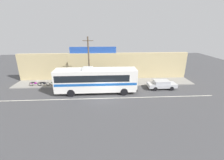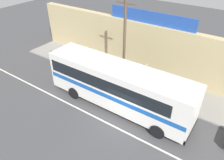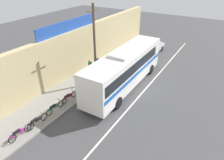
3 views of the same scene
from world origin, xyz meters
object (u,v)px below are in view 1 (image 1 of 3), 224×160
(motorcycle_green, at_px, (56,83))
(motorcycle_red, at_px, (44,83))
(utility_pole, at_px, (89,61))
(motorcycle_black, at_px, (67,83))
(pedestrian_near_shop, at_px, (98,76))
(motorcycle_purple, at_px, (35,83))
(pedestrian_by_curb, at_px, (105,77))
(intercity_bus, at_px, (96,79))
(parked_car, at_px, (162,84))

(motorcycle_green, xyz_separation_m, motorcycle_red, (-1.91, -0.07, 0.00))
(utility_pole, bearing_deg, motorcycle_green, 177.60)
(utility_pole, relative_size, motorcycle_red, 4.11)
(utility_pole, xyz_separation_m, motorcycle_red, (-7.40, 0.16, -3.55))
(motorcycle_black, height_order, motorcycle_red, same)
(motorcycle_green, height_order, pedestrian_near_shop, pedestrian_near_shop)
(motorcycle_purple, bearing_deg, utility_pole, -1.49)
(motorcycle_purple, distance_m, pedestrian_by_curb, 11.42)
(motorcycle_black, height_order, pedestrian_by_curb, pedestrian_by_curb)
(motorcycle_black, distance_m, pedestrian_by_curb, 6.40)
(intercity_bus, bearing_deg, pedestrian_near_shop, 86.62)
(parked_car, bearing_deg, pedestrian_near_shop, 160.92)
(motorcycle_black, bearing_deg, motorcycle_red, -178.01)
(utility_pole, relative_size, motorcycle_purple, 4.12)
(intercity_bus, xyz_separation_m, motorcycle_black, (-4.83, 2.91, -1.50))
(motorcycle_red, bearing_deg, pedestrian_near_shop, 9.93)
(motorcycle_purple, xyz_separation_m, motorcycle_red, (1.44, -0.07, 0.00))
(intercity_bus, relative_size, utility_pole, 1.50)
(motorcycle_purple, distance_m, motorcycle_red, 1.44)
(intercity_bus, distance_m, pedestrian_by_curb, 4.47)
(intercity_bus, bearing_deg, parked_car, 4.94)
(pedestrian_by_curb, bearing_deg, motorcycle_green, -171.02)
(motorcycle_black, bearing_deg, motorcycle_purple, -179.39)
(parked_car, xyz_separation_m, motorcycle_purple, (-20.07, 1.98, -0.17))
(utility_pole, distance_m, motorcycle_red, 8.22)
(intercity_bus, relative_size, parked_car, 2.65)
(motorcycle_red, bearing_deg, parked_car, -5.83)
(pedestrian_near_shop, bearing_deg, motorcycle_purple, -171.85)
(utility_pole, bearing_deg, motorcycle_red, 178.78)
(motorcycle_green, relative_size, pedestrian_near_shop, 1.10)
(motorcycle_green, distance_m, motorcycle_red, 1.91)
(motorcycle_black, distance_m, motorcycle_green, 1.73)
(intercity_bus, height_order, motorcycle_black, intercity_bus)
(intercity_bus, relative_size, motorcycle_red, 6.18)
(motorcycle_green, bearing_deg, pedestrian_by_curb, 8.98)
(motorcycle_red, height_order, pedestrian_near_shop, pedestrian_near_shop)
(utility_pole, xyz_separation_m, motorcycle_black, (-3.77, 0.28, -3.55))
(motorcycle_green, bearing_deg, pedestrian_near_shop, 12.05)
(motorcycle_black, distance_m, pedestrian_near_shop, 5.30)
(intercity_bus, height_order, motorcycle_green, intercity_bus)
(intercity_bus, height_order, motorcycle_purple, intercity_bus)
(intercity_bus, distance_m, motorcycle_purple, 10.41)
(parked_car, xyz_separation_m, motorcycle_green, (-16.73, 1.98, -0.17))
(motorcycle_red, bearing_deg, intercity_bus, -18.20)
(pedestrian_by_curb, distance_m, pedestrian_near_shop, 1.20)
(motorcycle_red, bearing_deg, pedestrian_by_curb, 7.68)
(utility_pole, bearing_deg, pedestrian_by_curb, 30.89)
(intercity_bus, xyz_separation_m, motorcycle_green, (-6.56, 2.86, -1.50))
(utility_pole, bearing_deg, parked_car, -8.84)
(motorcycle_red, distance_m, pedestrian_near_shop, 8.87)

